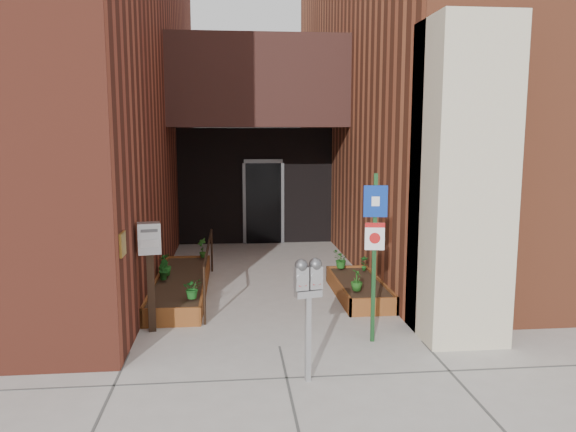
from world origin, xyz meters
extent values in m
plane|color=#9E9991|center=(0.00, 0.00, 0.00)|extent=(80.00, 80.00, 0.00)
cube|color=brown|center=(6.00, 7.15, 5.00)|extent=(8.00, 13.70, 10.00)
cube|color=beige|center=(2.55, 0.20, 2.20)|extent=(1.10, 1.20, 4.40)
cube|color=black|center=(0.00, 6.00, 4.00)|extent=(4.20, 2.00, 2.00)
cube|color=black|center=(0.00, 7.40, 1.50)|extent=(4.00, 0.30, 3.00)
cube|color=black|center=(0.20, 7.22, 1.05)|extent=(0.90, 0.06, 2.10)
cube|color=#B79338|center=(-1.99, -0.20, 1.50)|extent=(0.04, 0.30, 0.30)
cube|color=brown|center=(-1.55, 0.92, 0.15)|extent=(0.90, 0.04, 0.30)
cube|color=brown|center=(-1.55, 4.48, 0.15)|extent=(0.90, 0.04, 0.30)
cube|color=brown|center=(-1.98, 2.70, 0.15)|extent=(0.04, 3.60, 0.30)
cube|color=brown|center=(-1.12, 2.70, 0.15)|extent=(0.04, 3.60, 0.30)
cube|color=black|center=(-1.55, 2.70, 0.13)|extent=(0.82, 3.52, 0.26)
cube|color=brown|center=(1.60, 1.12, 0.15)|extent=(0.80, 0.04, 0.30)
cube|color=brown|center=(1.60, 3.28, 0.15)|extent=(0.80, 0.04, 0.30)
cube|color=brown|center=(1.22, 2.20, 0.15)|extent=(0.04, 2.20, 0.30)
cube|color=brown|center=(1.98, 2.20, 0.15)|extent=(0.04, 2.20, 0.30)
cube|color=black|center=(1.60, 2.20, 0.13)|extent=(0.72, 2.12, 0.26)
cylinder|color=black|center=(-1.05, 1.00, 0.45)|extent=(0.04, 0.04, 0.90)
cylinder|color=black|center=(-1.05, 4.30, 0.45)|extent=(0.04, 0.04, 0.90)
cylinder|color=black|center=(-1.05, 2.65, 0.88)|extent=(0.04, 3.30, 0.04)
cube|color=#A1A1A4|center=(0.24, -1.09, 0.51)|extent=(0.07, 0.07, 1.02)
cube|color=#A1A1A4|center=(0.24, -1.09, 1.06)|extent=(0.33, 0.19, 0.08)
cube|color=#A1A1A4|center=(0.16, -1.11, 1.24)|extent=(0.17, 0.13, 0.26)
sphere|color=#59595B|center=(0.16, -1.11, 1.39)|extent=(0.15, 0.15, 0.15)
cube|color=white|center=(0.17, -1.16, 1.26)|extent=(0.09, 0.03, 0.05)
cube|color=#B21414|center=(0.17, -1.16, 1.18)|extent=(0.09, 0.03, 0.03)
cube|color=#A1A1A4|center=(0.32, -1.07, 1.24)|extent=(0.17, 0.13, 0.26)
sphere|color=#59595B|center=(0.32, -1.07, 1.39)|extent=(0.15, 0.15, 0.15)
cube|color=white|center=(0.34, -1.12, 1.26)|extent=(0.09, 0.03, 0.05)
cube|color=#B21414|center=(0.34, -1.12, 1.18)|extent=(0.09, 0.03, 0.03)
cube|color=#163C1B|center=(1.31, 0.08, 1.17)|extent=(0.06, 0.06, 2.34)
cube|color=navy|center=(1.30, 0.05, 1.97)|extent=(0.32, 0.07, 0.43)
cube|color=white|center=(1.30, 0.04, 1.97)|extent=(0.11, 0.03, 0.13)
cube|color=white|center=(1.30, 0.05, 1.49)|extent=(0.27, 0.06, 0.37)
cube|color=#B21414|center=(1.30, 0.04, 1.65)|extent=(0.27, 0.05, 0.06)
cylinder|color=#B21414|center=(1.30, 0.03, 1.47)|extent=(0.15, 0.03, 0.15)
cube|color=black|center=(-1.81, 0.80, 0.59)|extent=(0.12, 0.12, 1.17)
cube|color=#B8B8BA|center=(-1.81, 0.80, 1.38)|extent=(0.36, 0.29, 0.45)
cube|color=#59595B|center=(-1.78, 0.68, 1.51)|extent=(0.23, 0.05, 0.04)
cube|color=white|center=(-1.78, 0.68, 1.33)|extent=(0.25, 0.06, 0.11)
imported|color=#1B601E|center=(-1.25, 1.39, 0.46)|extent=(0.33, 0.33, 0.33)
imported|color=#175219|center=(-1.85, 2.59, 0.48)|extent=(0.25, 0.25, 0.36)
imported|color=#1C631D|center=(-1.85, 2.88, 0.50)|extent=(0.32, 0.32, 0.41)
imported|color=#215B1A|center=(-1.25, 4.30, 0.50)|extent=(0.30, 0.30, 0.41)
imported|color=#1E5117|center=(1.41, 1.57, 0.48)|extent=(0.21, 0.21, 0.35)
imported|color=#1A5B1D|center=(1.85, 2.86, 0.45)|extent=(0.17, 0.17, 0.29)
imported|color=#20631C|center=(1.45, 3.10, 0.47)|extent=(0.43, 0.43, 0.34)
camera|label=1|loc=(-0.61, -7.26, 2.89)|focal=35.00mm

